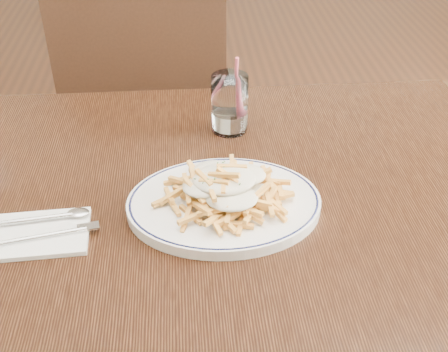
{
  "coord_description": "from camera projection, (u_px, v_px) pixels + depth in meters",
  "views": [
    {
      "loc": [
        -0.03,
        -0.8,
        1.36
      ],
      "look_at": [
        0.03,
        -0.05,
        0.82
      ],
      "focal_mm": 45.0,
      "sensor_mm": 36.0,
      "label": 1
    }
  ],
  "objects": [
    {
      "name": "table",
      "position": [
        206.0,
        224.0,
        1.05
      ],
      "size": [
        1.2,
        0.8,
        0.75
      ],
      "color": "black",
      "rests_on": "ground"
    },
    {
      "name": "chair_far",
      "position": [
        146.0,
        109.0,
        1.66
      ],
      "size": [
        0.47,
        0.47,
        0.97
      ],
      "color": "black",
      "rests_on": "ground"
    },
    {
      "name": "fries_plate",
      "position": [
        224.0,
        204.0,
        0.96
      ],
      "size": [
        0.35,
        0.31,
        0.02
      ],
      "color": "white",
      "rests_on": "table"
    },
    {
      "name": "loaded_fries",
      "position": [
        224.0,
        184.0,
        0.93
      ],
      "size": [
        0.23,
        0.19,
        0.06
      ],
      "color": "gold",
      "rests_on": "fries_plate"
    },
    {
      "name": "napkin",
      "position": [
        35.0,
        234.0,
        0.9
      ],
      "size": [
        0.18,
        0.12,
        0.01
      ],
      "primitive_type": "cube",
      "rotation": [
        0.0,
        0.0,
        0.05
      ],
      "color": "white",
      "rests_on": "table"
    },
    {
      "name": "cutlery",
      "position": [
        35.0,
        229.0,
        0.91
      ],
      "size": [
        0.19,
        0.09,
        0.01
      ],
      "color": "silver",
      "rests_on": "napkin"
    },
    {
      "name": "water_glass",
      "position": [
        230.0,
        107.0,
        1.15
      ],
      "size": [
        0.07,
        0.07,
        0.16
      ],
      "color": "white",
      "rests_on": "table"
    }
  ]
}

